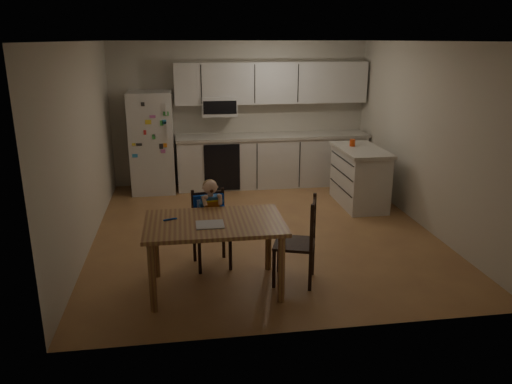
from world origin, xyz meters
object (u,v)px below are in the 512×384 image
Objects in this scene: red_cup at (352,143)px; chair_booster at (210,214)px; chair_side at (304,236)px; kitchen_island at (359,177)px; dining_table at (215,231)px; refrigerator at (152,142)px.

red_cup is 0.10× the size of chair_booster.
chair_side is (0.95, -0.59, -0.09)m from chair_booster.
chair_side is at bearing -39.76° from chair_booster.
kitchen_island is 0.54m from red_cup.
chair_side is at bearing -118.38° from red_cup.
dining_table is 1.49× the size of chair_side.
dining_table is at bearing -134.72° from kitchen_island.
chair_side is (-1.42, -2.63, -0.43)m from red_cup.
dining_table is (-2.36, -2.65, -0.31)m from red_cup.
refrigerator is 3.81m from dining_table.
refrigerator reaches higher than chair_side.
red_cup reaches higher than kitchen_island.
kitchen_island is at bearing 29.47° from chair_booster.
refrigerator is 15.77× the size of red_cup.
refrigerator reaches higher than dining_table.
kitchen_island is 3.48m from dining_table.
refrigerator is at bearing -136.24° from chair_side.
red_cup is at bearing -18.74° from refrigerator.
dining_table is (0.79, -3.72, -0.20)m from refrigerator.
kitchen_island is at bearing 45.28° from dining_table.
refrigerator is at bearing 96.52° from chair_booster.
dining_table is 0.95m from chair_side.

